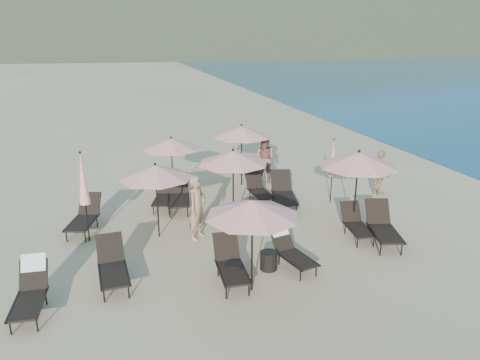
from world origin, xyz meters
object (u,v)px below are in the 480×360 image
object	(u,v)px
lounger_9	(259,189)
beachgoer_a	(197,207)
lounger_6	(84,216)
beachgoer_c	(380,173)
lounger_10	(283,192)
lounger_7	(165,195)
side_table_0	(234,271)
umbrella_open_2	(358,159)
umbrella_open_3	(171,144)
lounger_8	(179,195)
umbrella_closed_0	(333,158)
umbrella_open_4	(242,131)
lounger_5	(383,226)
umbrella_open_1	(233,157)
side_table_1	(269,261)
lounger_0	(30,290)
lounger_1	(112,265)
beachgoer_b	(265,160)
lounger_3	(290,249)
umbrella_closed_1	(83,180)
lounger_2	(231,263)
umbrella_open_5	(252,208)
umbrella_open_0	(155,172)
lounger_4	(357,224)

from	to	relation	value
lounger_9	beachgoer_a	size ratio (longest dim) A/B	0.83
lounger_6	beachgoer_c	size ratio (longest dim) A/B	1.09
lounger_10	beachgoer_a	bearing A→B (deg)	-140.33
lounger_7	side_table_0	distance (m)	5.36
umbrella_open_2	umbrella_open_3	xyz separation A→B (m)	(-4.65, 4.51, -0.26)
lounger_8	umbrella_closed_0	bearing A→B (deg)	-1.09
side_table_0	lounger_6	bearing A→B (deg)	130.47
lounger_8	umbrella_open_4	size ratio (longest dim) A/B	0.78
lounger_5	umbrella_open_3	xyz separation A→B (m)	(-5.00, 5.48, 1.45)
umbrella_open_1	side_table_1	distance (m)	3.71
lounger_0	lounger_1	world-z (taller)	lounger_0
lounger_5	lounger_0	bearing A→B (deg)	-158.83
lounger_9	side_table_0	bearing A→B (deg)	-116.07
lounger_9	beachgoer_b	distance (m)	2.05
umbrella_open_1	umbrella_open_4	distance (m)	3.46
lounger_6	umbrella_open_1	size ratio (longest dim) A/B	0.77
lounger_3	umbrella_open_1	distance (m)	3.61
lounger_6	lounger_9	bearing A→B (deg)	27.53
umbrella_open_4	umbrella_closed_1	bearing A→B (deg)	-148.65
lounger_7	beachgoer_b	size ratio (longest dim) A/B	0.92
lounger_8	beachgoer_b	bearing A→B (deg)	34.67
lounger_2	umbrella_open_5	xyz separation A→B (m)	(0.35, -0.56, 1.58)
lounger_1	umbrella_open_2	world-z (taller)	umbrella_open_2
umbrella_open_0	side_table_1	bearing A→B (deg)	-49.31
lounger_3	lounger_5	size ratio (longest dim) A/B	0.85
lounger_1	lounger_10	world-z (taller)	lounger_10
lounger_8	side_table_1	bearing A→B (deg)	-63.39
lounger_5	umbrella_open_2	xyz separation A→B (m)	(-0.35, 0.97, 1.71)
lounger_3	umbrella_open_0	world-z (taller)	umbrella_open_0
lounger_5	umbrella_open_1	xyz separation A→B (m)	(-3.57, 2.71, 1.58)
lounger_6	umbrella_open_1	world-z (taller)	umbrella_open_1
lounger_4	umbrella_open_2	distance (m)	1.84
umbrella_open_2	lounger_8	bearing A→B (deg)	144.65
beachgoer_b	umbrella_open_3	bearing A→B (deg)	-121.22
lounger_1	umbrella_closed_0	distance (m)	8.22
lounger_5	umbrella_open_1	world-z (taller)	umbrella_open_1
lounger_0	umbrella_open_0	distance (m)	4.50
lounger_6	umbrella_open_3	xyz separation A→B (m)	(3.00, 2.20, 1.48)
lounger_9	lounger_10	bearing A→B (deg)	-50.58
lounger_1	umbrella_open_5	distance (m)	3.64
lounger_7	umbrella_open_1	size ratio (longest dim) A/B	0.73
lounger_1	lounger_2	xyz separation A→B (m)	(2.68, -0.71, -0.01)
lounger_2	lounger_5	bearing A→B (deg)	13.64
lounger_6	umbrella_open_5	bearing A→B (deg)	-32.52
lounger_0	umbrella_closed_0	xyz separation A→B (m)	(9.15, 3.94, 1.09)
lounger_3	lounger_10	bearing A→B (deg)	58.46
lounger_6	beachgoer_a	distance (m)	3.47
lounger_4	lounger_9	world-z (taller)	lounger_9
lounger_3	lounger_7	bearing A→B (deg)	104.15
lounger_10	lounger_5	bearing A→B (deg)	-51.49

